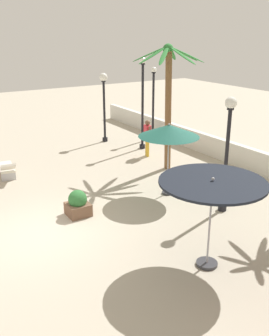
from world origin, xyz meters
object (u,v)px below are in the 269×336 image
(lounge_chair_0, at_px, (7,168))
(guest_0, at_px, (147,135))
(patio_umbrella_3, at_px, (212,188))
(patio_umbrella_1, at_px, (169,131))
(lamp_post_3, at_px, (153,102))
(palm_tree_0, at_px, (168,89))
(lamp_post_1, at_px, (143,100))
(lamp_post_2, at_px, (228,143))
(planter, at_px, (78,204))
(lamp_post_0, at_px, (104,97))

(lounge_chair_0, distance_m, guest_0, 6.40)
(patio_umbrella_3, bearing_deg, guest_0, 155.88)
(patio_umbrella_1, height_order, lamp_post_3, lamp_post_3)
(guest_0, bearing_deg, palm_tree_0, -6.39)
(lamp_post_1, height_order, lamp_post_2, lamp_post_1)
(patio_umbrella_3, distance_m, lamp_post_3, 12.15)
(lamp_post_2, distance_m, lounge_chair_0, 8.80)
(patio_umbrella_3, height_order, lamp_post_1, lamp_post_1)
(patio_umbrella_3, relative_size, lamp_post_2, 0.68)
(lamp_post_2, relative_size, planter, 4.40)
(guest_0, bearing_deg, lamp_post_3, 140.87)
(lamp_post_1, distance_m, lounge_chair_0, 7.15)
(lamp_post_0, height_order, lamp_post_3, lamp_post_3)
(palm_tree_0, xyz_separation_m, lamp_post_2, (4.39, -0.93, -1.05))
(lounge_chair_0, relative_size, planter, 2.26)
(patio_umbrella_1, bearing_deg, patio_umbrella_3, -23.76)
(lounge_chair_0, bearing_deg, patio_umbrella_1, 43.06)
(lamp_post_3, xyz_separation_m, guest_0, (2.46, -2.00, -0.96))
(guest_0, bearing_deg, patio_umbrella_1, -24.49)
(patio_umbrella_3, xyz_separation_m, palm_tree_0, (-6.51, 3.51, 1.25))
(palm_tree_0, bearing_deg, guest_0, 173.61)
(patio_umbrella_1, distance_m, lounge_chair_0, 6.83)
(patio_umbrella_3, xyz_separation_m, guest_0, (-8.27, 3.70, -1.07))
(lamp_post_3, xyz_separation_m, lounge_chair_0, (1.77, -8.33, -1.61))
(patio_umbrella_1, bearing_deg, lamp_post_0, 169.44)
(lamp_post_3, relative_size, guest_0, 2.21)
(patio_umbrella_1, relative_size, lounge_chair_0, 1.36)
(patio_umbrella_3, height_order, palm_tree_0, palm_tree_0)
(patio_umbrella_1, relative_size, guest_0, 1.52)
(lamp_post_3, height_order, guest_0, lamp_post_3)
(lamp_post_0, xyz_separation_m, guest_0, (3.34, 0.48, -1.32))
(guest_0, bearing_deg, lamp_post_2, -10.41)
(patio_umbrella_1, bearing_deg, lamp_post_3, 149.45)
(palm_tree_0, distance_m, lamp_post_0, 5.20)
(lamp_post_2, bearing_deg, lamp_post_1, 167.47)
(patio_umbrella_1, xyz_separation_m, lounge_chair_0, (-4.78, -4.47, -1.94))
(patio_umbrella_3, xyz_separation_m, lamp_post_3, (-10.73, 5.70, -0.11))
(lamp_post_0, relative_size, lamp_post_3, 0.94)
(lamp_post_3, height_order, planter, lamp_post_3)
(guest_0, distance_m, planter, 6.65)
(lamp_post_2, relative_size, lounge_chair_0, 1.95)
(patio_umbrella_1, bearing_deg, guest_0, 155.51)
(lamp_post_1, relative_size, lounge_chair_0, 2.30)
(lamp_post_0, height_order, lamp_post_2, lamp_post_2)
(lamp_post_1, height_order, lamp_post_3, lamp_post_1)
(guest_0, bearing_deg, lamp_post_1, 157.23)
(lamp_post_2, xyz_separation_m, lamp_post_3, (-8.61, 3.13, -0.30))
(patio_umbrella_1, bearing_deg, palm_tree_0, 144.48)
(patio_umbrella_3, height_order, planter, patio_umbrella_3)
(lounge_chair_0, height_order, guest_0, guest_0)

